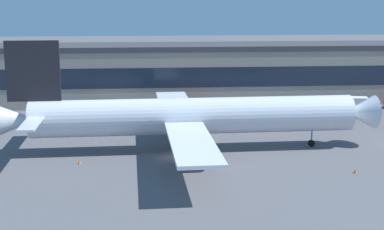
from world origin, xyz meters
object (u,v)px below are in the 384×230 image
Objects in this scene: airliner at (189,116)px; follow_me_car at (105,108)px; pushback_tractor at (198,106)px; fuel_truck at (349,104)px; traffic_cone_0 at (79,162)px; traffic_cone_1 at (355,171)px.

airliner is 35.98m from follow_me_car.
airliner reaches higher than pushback_tractor.
follow_me_car is 53.26m from fuel_truck.
pushback_tractor is at bearing 172.66° from fuel_truck.
traffic_cone_0 is at bearing -158.97° from airliner.
airliner is 19.00m from traffic_cone_0.
traffic_cone_0 is (-54.41, -34.61, -1.59)m from fuel_truck.
airliner reaches higher than follow_me_car.
follow_me_car is 7.41× the size of traffic_cone_1.
fuel_truck reaches higher than pushback_tractor.
fuel_truck reaches higher than traffic_cone_0.
follow_me_car is 0.51× the size of fuel_truck.
fuel_truck is at bearing 36.90° from airliner.
airliner is 102.96× the size of traffic_cone_1.
pushback_tractor is 8.25× the size of traffic_cone_1.
follow_me_car is at bearing 116.13° from airliner.
fuel_truck is 14.53× the size of traffic_cone_1.
fuel_truck is (37.39, 28.07, -3.77)m from airliner.
follow_me_car is at bearing 175.72° from fuel_truck.
follow_me_car is at bearing 129.48° from traffic_cone_1.
airliner is at bearing -63.87° from follow_me_car.
pushback_tractor is (4.77, 32.27, -4.60)m from airliner.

